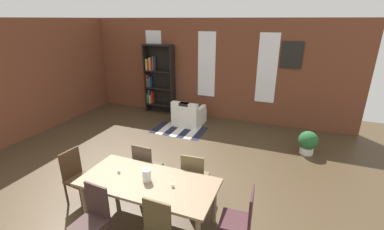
% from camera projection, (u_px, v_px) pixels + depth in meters
% --- Properties ---
extents(ground_plane, '(11.47, 11.47, 0.00)m').
position_uv_depth(ground_plane, '(127.00, 195.00, 4.71)').
color(ground_plane, '#433421').
extents(back_wall_brick, '(8.70, 0.12, 3.01)m').
position_uv_depth(back_wall_brick, '(207.00, 69.00, 8.09)').
color(back_wall_brick, brown).
rests_on(back_wall_brick, ground).
extents(window_pane_0, '(0.55, 0.02, 1.96)m').
position_uv_depth(window_pane_0, '(155.00, 62.00, 8.60)').
color(window_pane_0, white).
extents(window_pane_1, '(0.55, 0.02, 1.96)m').
position_uv_depth(window_pane_1, '(207.00, 65.00, 7.98)').
color(window_pane_1, white).
extents(window_pane_2, '(0.55, 0.02, 1.96)m').
position_uv_depth(window_pane_2, '(267.00, 69.00, 7.36)').
color(window_pane_2, white).
extents(dining_table, '(2.03, 0.92, 0.75)m').
position_uv_depth(dining_table, '(148.00, 186.00, 3.85)').
color(dining_table, '#7C644A').
rests_on(dining_table, ground).
extents(vase_on_table, '(0.13, 0.13, 0.19)m').
position_uv_depth(vase_on_table, '(147.00, 175.00, 3.80)').
color(vase_on_table, silver).
rests_on(vase_on_table, dining_table).
extents(tealight_candle_0, '(0.04, 0.04, 0.05)m').
position_uv_depth(tealight_candle_0, '(119.00, 171.00, 4.03)').
color(tealight_candle_0, silver).
rests_on(tealight_candle_0, dining_table).
extents(tealight_candle_1, '(0.04, 0.04, 0.05)m').
position_uv_depth(tealight_candle_1, '(173.00, 186.00, 3.68)').
color(tealight_candle_1, silver).
rests_on(tealight_candle_1, dining_table).
extents(dining_chair_head_right, '(0.42, 0.42, 0.95)m').
position_uv_depth(dining_chair_head_right, '(241.00, 219.00, 3.44)').
color(dining_chair_head_right, '#3B1E23').
rests_on(dining_chair_head_right, ground).
extents(dining_chair_far_right, '(0.43, 0.43, 0.95)m').
position_uv_depth(dining_chair_far_right, '(194.00, 177.00, 4.35)').
color(dining_chair_far_right, brown).
rests_on(dining_chair_far_right, ground).
extents(dining_chair_far_left, '(0.41, 0.41, 0.95)m').
position_uv_depth(dining_chair_far_left, '(146.00, 166.00, 4.67)').
color(dining_chair_far_left, '#483A2D').
rests_on(dining_chair_far_left, ground).
extents(dining_chair_near_left, '(0.43, 0.43, 0.95)m').
position_uv_depth(dining_chair_near_left, '(93.00, 217.00, 3.46)').
color(dining_chair_near_left, '#352321').
rests_on(dining_chair_near_left, ground).
extents(dining_chair_head_left, '(0.44, 0.44, 0.95)m').
position_uv_depth(dining_chair_head_left, '(77.00, 175.00, 4.39)').
color(dining_chair_head_left, '#3C2716').
rests_on(dining_chair_head_left, ground).
extents(bookshelf_tall, '(0.98, 0.31, 2.23)m').
position_uv_depth(bookshelf_tall, '(158.00, 79.00, 8.56)').
color(bookshelf_tall, black).
rests_on(bookshelf_tall, ground).
extents(armchair_white, '(0.84, 0.84, 0.75)m').
position_uv_depth(armchair_white, '(189.00, 116.00, 7.76)').
color(armchair_white, white).
rests_on(armchair_white, ground).
extents(potted_plant_by_shelf, '(0.43, 0.43, 0.56)m').
position_uv_depth(potted_plant_by_shelf, '(308.00, 142.00, 6.06)').
color(potted_plant_by_shelf, silver).
rests_on(potted_plant_by_shelf, ground).
extents(striped_rug, '(1.47, 0.94, 0.01)m').
position_uv_depth(striped_rug, '(179.00, 130.00, 7.44)').
color(striped_rug, '#1E1E33').
rests_on(striped_rug, ground).
extents(framed_picture, '(0.56, 0.03, 0.72)m').
position_uv_depth(framed_picture, '(292.00, 55.00, 7.01)').
color(framed_picture, black).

